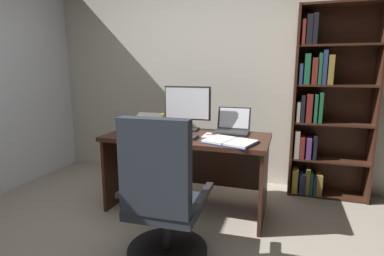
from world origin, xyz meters
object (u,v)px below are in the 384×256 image
desk (190,154)px  keyboard (175,136)px  notepad (212,136)px  open_binder (230,141)px  computer_mouse (145,133)px  pen (214,135)px  laptop (232,128)px  coffee_mug (135,127)px  bookshelf (323,107)px  office_chair (162,203)px  monitor (187,108)px  reading_stand_with_book (147,120)px

desk → keyboard: size_ratio=3.66×
notepad → open_binder: bearing=-43.9°
computer_mouse → pen: size_ratio=0.74×
laptop → coffee_mug: laptop is taller
pen → coffee_mug: coffee_mug is taller
laptop → keyboard: 0.59m
bookshelf → computer_mouse: bearing=-150.8°
pen → coffee_mug: (-0.81, -0.04, 0.04)m
computer_mouse → coffee_mug: bearing=145.5°
computer_mouse → coffee_mug: (-0.17, 0.12, 0.03)m
open_binder → pen: (-0.19, 0.21, 0.00)m
office_chair → computer_mouse: size_ratio=10.25×
computer_mouse → pen: bearing=13.8°
monitor → computer_mouse: size_ratio=4.69×
desk → open_binder: (0.45, -0.26, 0.22)m
desk → notepad: bearing=-11.7°
desk → open_binder: 0.56m
office_chair → open_binder: size_ratio=2.17×
office_chair → coffee_mug: bearing=125.7°
keyboard → pen: keyboard is taller
bookshelf → monitor: 1.44m
office_chair → open_binder: 0.82m
monitor → pen: size_ratio=3.48×
laptop → pen: size_ratio=2.36×
reading_stand_with_book → notepad: size_ratio=1.47×
pen → keyboard: bearing=-154.9°
bookshelf → open_binder: size_ratio=4.09×
pen → coffee_mug: size_ratio=1.39×
office_chair → keyboard: bearing=102.1°
notepad → coffee_mug: coffee_mug is taller
computer_mouse → open_binder: (0.83, -0.05, -0.01)m
open_binder → notepad: (-0.21, 0.21, -0.01)m
open_binder → coffee_mug: size_ratio=4.87×
desk → office_chair: 0.95m
monitor → coffee_mug: bearing=-152.8°
desk → office_chair: size_ratio=1.44×
laptop → computer_mouse: 0.85m
desk → laptop: 0.50m
bookshelf → coffee_mug: bearing=-156.3°
bookshelf → computer_mouse: 1.88m
monitor → coffee_mug: monitor is taller
computer_mouse → bookshelf: bearing=29.2°
reading_stand_with_book → open_binder: bearing=-24.9°
office_chair → keyboard: office_chair is taller
reading_stand_with_book → bookshelf: bearing=15.0°
notepad → reading_stand_with_book: bearing=161.7°
keyboard → pen: 0.37m
laptop → coffee_mug: 0.97m
monitor → keyboard: bearing=-90.0°
reading_stand_with_book → open_binder: 1.13m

